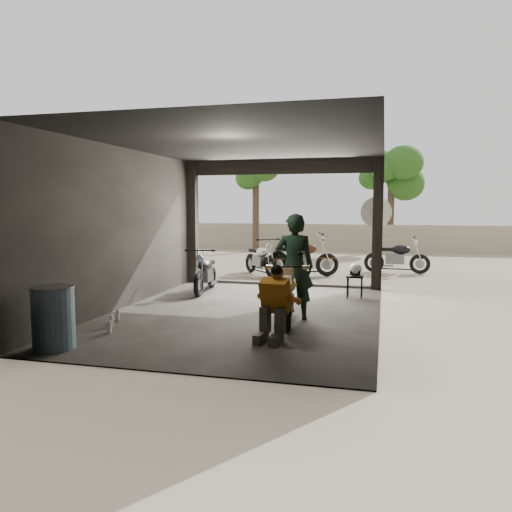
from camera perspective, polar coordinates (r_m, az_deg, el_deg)
The scene contains 16 objects.
ground at distance 9.57m, azimuth -1.28°, elevation -6.62°, with size 80.00×80.00×0.00m, color #7A6D56.
garage at distance 9.91m, azimuth -0.44°, elevation 1.28°, with size 7.00×7.13×3.20m.
boundary_wall at distance 23.18m, azimuth 8.12°, elevation 2.16°, with size 18.00×0.30×1.20m, color gray.
tree_left at distance 22.28m, azimuth -0.02°, elevation 10.78°, with size 2.20×2.20×5.60m.
tree_right at distance 23.05m, azimuth 15.26°, elevation 9.35°, with size 2.20×2.20×5.00m.
main_bike at distance 8.76m, azimuth 3.62°, elevation -4.17°, with size 0.67×1.63×1.09m, color #EFEACA, non-canonical shape.
left_bike at distance 11.83m, azimuth -5.81°, elevation -1.63°, with size 0.65×1.58×1.07m, color black, non-canonical shape.
outside_bike_a at distance 14.66m, azimuth 0.51°, elevation -0.07°, with size 0.68×1.65×1.12m, color black, non-canonical shape.
outside_bike_b at distance 14.51m, azimuth 5.24°, elevation 0.16°, with size 0.77×1.88×1.27m, color #441D10, non-canonical shape.
outside_bike_c at distance 15.73m, azimuth 15.80°, elevation 0.17°, with size 0.70×1.69×1.15m, color black, non-canonical shape.
rider at distance 8.96m, azimuth 4.38°, elevation -1.27°, with size 0.70×0.46×1.92m, color black.
mechanic at distance 7.59m, azimuth 1.93°, elevation -5.64°, with size 0.57×0.77×1.11m, color orange, non-canonical shape.
stool at distance 11.30m, azimuth 11.23°, elevation -2.58°, with size 0.37×0.37×0.51m.
helmet at distance 11.32m, azimuth 11.30°, elevation -1.50°, with size 0.28×0.30×0.27m, color white.
oil_drum at distance 7.71m, azimuth -22.15°, elevation -6.65°, with size 0.59×0.59×0.91m, color slate.
sign_post at distance 12.67m, azimuth 13.53°, elevation 3.19°, with size 0.76×0.08×2.27m.
Camera 1 is at (2.53, -9.00, 2.07)m, focal length 35.00 mm.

